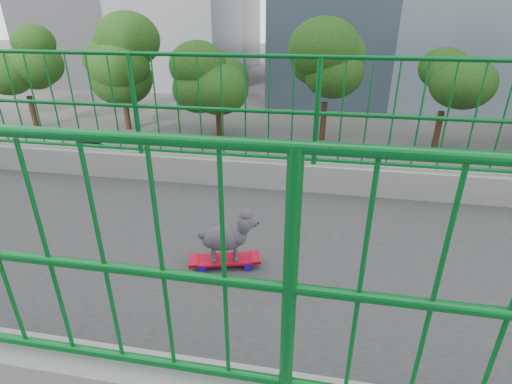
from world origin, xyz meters
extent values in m
cube|color=black|center=(-13.00, 0.00, 0.01)|extent=(18.00, 90.00, 0.02)
cylinder|color=black|center=(-25.50, -20.00, 1.31)|extent=(0.44, 0.44, 2.62)
ellipsoid|color=#133A10|center=(-25.50, -20.00, 4.33)|extent=(4.00, 4.00, 3.40)
cylinder|color=black|center=(-26.40, -12.00, 1.49)|extent=(0.44, 0.44, 2.97)
ellipsoid|color=#133A10|center=(-26.40, -12.00, 5.01)|extent=(4.80, 4.80, 4.08)
cylinder|color=black|center=(-25.80, -4.00, 1.36)|extent=(0.44, 0.44, 2.73)
ellipsoid|color=#133A10|center=(-25.80, -4.00, 4.51)|extent=(4.20, 4.20, 3.57)
cylinder|color=black|center=(-26.20, 4.00, 1.43)|extent=(0.44, 0.44, 2.87)
ellipsoid|color=#133A10|center=(-26.20, 4.00, 4.82)|extent=(4.60, 4.60, 3.91)
cylinder|color=black|center=(-25.60, 12.00, 1.33)|extent=(0.44, 0.44, 2.66)
ellipsoid|color=#133A10|center=(-25.60, 12.00, 4.36)|extent=(4.00, 4.00, 3.40)
cube|color=red|center=(0.18, 3.41, 7.06)|extent=(0.30, 0.56, 0.02)
cube|color=#99999E|center=(0.22, 3.24, 7.04)|extent=(0.10, 0.06, 0.02)
cylinder|color=#1B07A6|center=(0.16, 3.22, 7.03)|extent=(0.05, 0.07, 0.06)
sphere|color=yellow|center=(0.16, 3.22, 7.03)|extent=(0.03, 0.03, 0.03)
cylinder|color=#1B07A6|center=(0.29, 3.26, 7.03)|extent=(0.05, 0.07, 0.06)
sphere|color=yellow|center=(0.29, 3.26, 7.03)|extent=(0.03, 0.03, 0.03)
cube|color=#99999E|center=(0.13, 3.57, 7.04)|extent=(0.10, 0.06, 0.02)
cylinder|color=#1B07A6|center=(0.06, 3.55, 7.03)|extent=(0.05, 0.07, 0.06)
sphere|color=yellow|center=(0.06, 3.55, 7.03)|extent=(0.03, 0.03, 0.03)
cylinder|color=#1B07A6|center=(0.20, 3.59, 7.03)|extent=(0.05, 0.07, 0.06)
sphere|color=yellow|center=(0.20, 3.59, 7.03)|extent=(0.03, 0.03, 0.03)
ellipsoid|color=#2C2A2F|center=(0.18, 3.41, 7.26)|extent=(0.26, 0.34, 0.20)
sphere|color=#2C2A2F|center=(0.13, 3.57, 7.39)|extent=(0.13, 0.13, 0.13)
sphere|color=black|center=(0.11, 3.65, 7.37)|extent=(0.02, 0.02, 0.02)
sphere|color=#2C2A2F|center=(0.22, 3.25, 7.30)|extent=(0.07, 0.07, 0.07)
cylinder|color=#2C2A2F|center=(0.11, 3.48, 7.13)|extent=(0.03, 0.03, 0.12)
cylinder|color=#2C2A2F|center=(0.20, 3.50, 7.13)|extent=(0.03, 0.03, 0.12)
cylinder|color=#2C2A2F|center=(0.16, 3.31, 7.13)|extent=(0.03, 0.03, 0.12)
cylinder|color=#2C2A2F|center=(0.24, 3.34, 7.13)|extent=(0.03, 0.03, 0.12)
imported|color=#9D9DA2|center=(-9.20, -6.26, 0.67)|extent=(1.42, 4.07, 1.34)
imported|color=black|center=(-15.60, -11.74, 0.70)|extent=(1.95, 4.80, 1.39)
imported|color=black|center=(-18.80, -10.65, 0.69)|extent=(1.63, 4.06, 1.38)
camera|label=1|loc=(2.54, 4.08, 8.78)|focal=26.88mm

